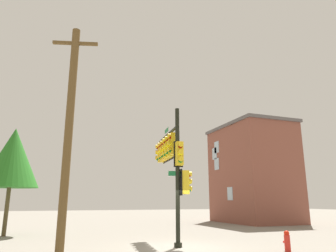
{
  "coord_description": "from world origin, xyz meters",
  "views": [
    {
      "loc": [
        -13.67,
        5.48,
        2.02
      ],
      "look_at": [
        0.36,
        0.35,
        5.64
      ],
      "focal_mm": 33.11,
      "sensor_mm": 36.0,
      "label": 1
    }
  ],
  "objects_px": {
    "utility_pole": "(69,132)",
    "fire_hydrant": "(287,241)",
    "tree_near": "(13,157)",
    "signal_pole_assembly": "(171,156)",
    "brick_building": "(253,173)"
  },
  "relations": [
    {
      "from": "fire_hydrant",
      "to": "signal_pole_assembly",
      "type": "bearing_deg",
      "value": 41.38
    },
    {
      "from": "utility_pole",
      "to": "tree_near",
      "type": "height_order",
      "value": "utility_pole"
    },
    {
      "from": "fire_hydrant",
      "to": "tree_near",
      "type": "distance_m",
      "value": 16.22
    },
    {
      "from": "signal_pole_assembly",
      "to": "fire_hydrant",
      "type": "height_order",
      "value": "signal_pole_assembly"
    },
    {
      "from": "brick_building",
      "to": "tree_near",
      "type": "bearing_deg",
      "value": 102.89
    },
    {
      "from": "tree_near",
      "to": "signal_pole_assembly",
      "type": "bearing_deg",
      "value": -127.38
    },
    {
      "from": "utility_pole",
      "to": "fire_hydrant",
      "type": "bearing_deg",
      "value": -96.9
    },
    {
      "from": "tree_near",
      "to": "brick_building",
      "type": "distance_m",
      "value": 21.55
    },
    {
      "from": "tree_near",
      "to": "brick_building",
      "type": "xyz_separation_m",
      "value": [
        4.81,
        -21.0,
        0.11
      ]
    },
    {
      "from": "utility_pole",
      "to": "signal_pole_assembly",
      "type": "bearing_deg",
      "value": -60.38
    },
    {
      "from": "utility_pole",
      "to": "tree_near",
      "type": "xyz_separation_m",
      "value": [
        9.25,
        2.89,
        0.1
      ]
    },
    {
      "from": "utility_pole",
      "to": "fire_hydrant",
      "type": "distance_m",
      "value": 9.85
    },
    {
      "from": "signal_pole_assembly",
      "to": "tree_near",
      "type": "distance_m",
      "value": 10.29
    },
    {
      "from": "fire_hydrant",
      "to": "tree_near",
      "type": "xyz_separation_m",
      "value": [
        10.32,
        11.77,
        4.25
      ]
    },
    {
      "from": "signal_pole_assembly",
      "to": "tree_near",
      "type": "bearing_deg",
      "value": 52.62
    }
  ]
}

